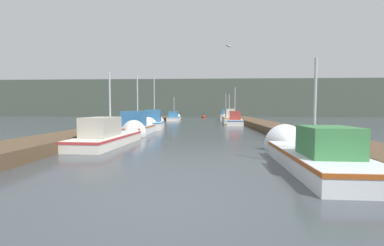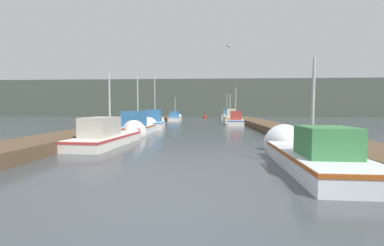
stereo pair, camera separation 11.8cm
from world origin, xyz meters
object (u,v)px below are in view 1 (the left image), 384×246
at_px(fishing_boat_5, 229,118).
at_px(mooring_piling_1, 100,131).
at_px(fishing_boat_3, 154,122).
at_px(fishing_boat_4, 235,121).
at_px(fishing_boat_0, 308,152).
at_px(channel_buoy, 204,117).
at_px(fishing_boat_1, 114,135).
at_px(fishing_boat_2, 139,126).
at_px(seagull_lead, 229,46).
at_px(fishing_boat_7, 226,116).
at_px(fishing_boat_6, 174,118).

distance_m(fishing_boat_5, mooring_piling_1, 19.57).
distance_m(fishing_boat_3, mooring_piling_1, 8.45).
height_order(fishing_boat_4, mooring_piling_1, fishing_boat_4).
distance_m(fishing_boat_0, channel_buoy, 37.45).
relative_size(fishing_boat_1, fishing_boat_2, 1.26).
distance_m(fishing_boat_1, mooring_piling_1, 1.29).
distance_m(fishing_boat_4, mooring_piling_1, 15.77).
height_order(fishing_boat_1, fishing_boat_3, fishing_boat_3).
xyz_separation_m(fishing_boat_0, seagull_lead, (-1.52, 9.54, 5.45)).
bearing_deg(fishing_boat_4, mooring_piling_1, -117.70).
xyz_separation_m(fishing_boat_5, fishing_boat_7, (0.31, 8.51, -0.05)).
height_order(fishing_boat_0, mooring_piling_1, fishing_boat_0).
xyz_separation_m(fishing_boat_3, channel_buoy, (4.07, 23.76, -0.35)).
distance_m(fishing_boat_1, fishing_boat_3, 9.12).
distance_m(fishing_boat_0, fishing_boat_4, 18.45).
bearing_deg(seagull_lead, fishing_boat_1, 8.23).
bearing_deg(channel_buoy, fishing_boat_2, -98.67).
distance_m(fishing_boat_3, fishing_boat_5, 11.75).
bearing_deg(seagull_lead, fishing_boat_4, -131.25).
height_order(fishing_boat_7, mooring_piling_1, fishing_boat_7).
relative_size(fishing_boat_1, fishing_boat_7, 0.95).
bearing_deg(fishing_boat_6, fishing_boat_7, 26.04).
xyz_separation_m(fishing_boat_2, fishing_boat_7, (7.66, 22.23, -0.02)).
relative_size(fishing_boat_5, fishing_boat_7, 0.80).
height_order(fishing_boat_0, fishing_boat_2, fishing_boat_2).
bearing_deg(channel_buoy, fishing_boat_3, -99.71).
height_order(fishing_boat_1, fishing_boat_2, fishing_boat_2).
height_order(fishing_boat_6, seagull_lead, seagull_lead).
bearing_deg(channel_buoy, fishing_boat_7, -60.28).
relative_size(fishing_boat_4, fishing_boat_5, 0.95).
bearing_deg(fishing_boat_1, fishing_boat_3, 92.78).
distance_m(fishing_boat_2, seagull_lead, 8.10).
distance_m(fishing_boat_1, channel_buoy, 33.15).
bearing_deg(fishing_boat_6, fishing_boat_5, -34.46).
bearing_deg(fishing_boat_2, fishing_boat_0, -47.70).
relative_size(fishing_boat_2, fishing_boat_3, 0.98).
relative_size(fishing_boat_0, fishing_boat_4, 1.19).
height_order(fishing_boat_0, fishing_boat_3, fishing_boat_3).
bearing_deg(fishing_boat_6, fishing_boat_2, -91.14).
bearing_deg(fishing_boat_1, mooring_piling_1, 147.74).
relative_size(fishing_boat_5, seagull_lead, 9.65).
bearing_deg(fishing_boat_3, fishing_boat_2, -98.69).
bearing_deg(mooring_piling_1, fishing_boat_5, 64.73).
relative_size(channel_buoy, seagull_lead, 2.13).
xyz_separation_m(fishing_boat_6, channel_buoy, (4.07, 9.61, -0.22)).
relative_size(fishing_boat_0, fishing_boat_5, 1.13).
relative_size(fishing_boat_4, mooring_piling_1, 4.84).
xyz_separation_m(fishing_boat_7, seagull_lead, (-1.59, -21.86, 5.36)).
bearing_deg(mooring_piling_1, fishing_boat_3, 81.66).
relative_size(fishing_boat_2, fishing_boat_5, 0.95).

